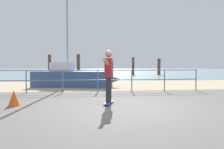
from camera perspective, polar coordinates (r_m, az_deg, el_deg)
The scene contains 13 objects.
ground_plane at distance 5.38m, azimuth 6.56°, elevation -11.13°, with size 24.00×10.00×0.04m, color #605B56.
beach_strip at distance 13.20m, azimuth -1.32°, elevation -2.89°, with size 24.00×6.00×0.04m, color tan.
sea_surface at distance 41.12m, azimuth -4.84°, elevation 0.89°, with size 72.00×50.00×0.04m, color #75939E.
railing_fence at distance 9.71m, azimuth -8.47°, elevation -0.80°, with size 11.09×0.05×1.05m.
sailboat at distance 12.23m, azimuth -9.75°, elevation -0.89°, with size 5.07×2.30×5.80m.
skateboard at distance 6.84m, azimuth -0.90°, elevation -7.53°, with size 0.41×0.82×0.08m.
skateboarder at distance 6.74m, azimuth -0.91°, elevation 0.44°, with size 0.48×1.42×1.65m.
groyne_post_0 at distance 23.78m, azimuth -16.39°, elevation 2.32°, with size 0.34×0.34×2.34m, color #513826.
groyne_post_1 at distance 20.19m, azimuth -9.02°, elevation 2.20°, with size 0.32×0.32×2.24m, color #513826.
groyne_post_2 at distance 20.78m, azimuth -0.12°, elevation 1.35°, with size 0.32×0.32×1.59m, color #513826.
groyne_post_3 at distance 26.07m, azimuth 5.69°, elevation 2.22°, with size 0.30×0.30×2.15m, color #513826.
groyne_post_4 at distance 26.74m, azimuth 12.49°, elevation 2.05°, with size 0.37×0.37×2.03m, color #513826.
traffic_cone at distance 7.18m, azimuth -24.83°, elevation -5.82°, with size 0.36×0.36×0.50m, color #E55919.
Camera 1 is at (-1.19, -6.08, 1.28)m, focal length 34.07 mm.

